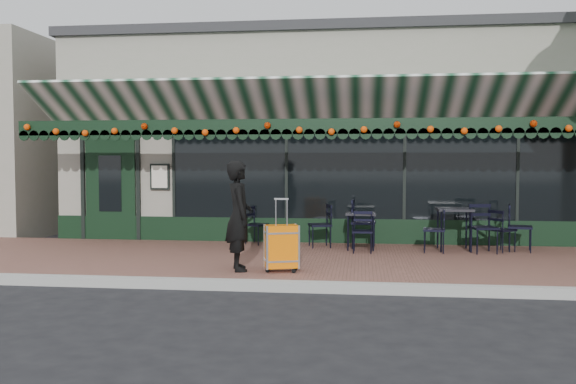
# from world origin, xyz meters

# --- Properties ---
(ground) EXTENTS (80.00, 80.00, 0.00)m
(ground) POSITION_xyz_m (0.00, 0.00, 0.00)
(ground) COLOR black
(ground) RESTS_ON ground
(sidewalk) EXTENTS (18.00, 4.00, 0.15)m
(sidewalk) POSITION_xyz_m (0.00, 2.00, 0.07)
(sidewalk) COLOR brown
(sidewalk) RESTS_ON ground
(curb) EXTENTS (18.00, 0.16, 0.15)m
(curb) POSITION_xyz_m (0.00, -0.08, 0.07)
(curb) COLOR #9E9E99
(curb) RESTS_ON ground
(restaurant_building) EXTENTS (12.00, 9.60, 4.50)m
(restaurant_building) POSITION_xyz_m (0.00, 7.84, 2.27)
(restaurant_building) COLOR gray
(restaurant_building) RESTS_ON ground
(woman) EXTENTS (0.59, 0.72, 1.69)m
(woman) POSITION_xyz_m (-1.33, 0.67, 0.99)
(woman) COLOR black
(woman) RESTS_ON sidewalk
(suitcase) EXTENTS (0.55, 0.41, 1.11)m
(suitcase) POSITION_xyz_m (-0.66, 0.63, 0.52)
(suitcase) COLOR orange
(suitcase) RESTS_ON sidewalk
(cafe_table_a) EXTENTS (0.65, 0.65, 0.80)m
(cafe_table_a) POSITION_xyz_m (2.28, 3.21, 0.87)
(cafe_table_a) COLOR black
(cafe_table_a) RESTS_ON sidewalk
(cafe_table_b) EXTENTS (0.57, 0.57, 0.70)m
(cafe_table_b) POSITION_xyz_m (0.53, 3.15, 0.78)
(cafe_table_b) COLOR black
(cafe_table_b) RESTS_ON sidewalk
(chair_a_left) EXTENTS (0.46, 0.46, 0.82)m
(chair_a_left) POSITION_xyz_m (1.88, 2.90, 0.56)
(chair_a_left) COLOR black
(chair_a_left) RESTS_ON sidewalk
(chair_a_right) EXTENTS (0.53, 0.53, 0.89)m
(chair_a_right) POSITION_xyz_m (3.48, 3.23, 0.59)
(chair_a_right) COLOR black
(chair_a_right) RESTS_ON sidewalk
(chair_a_front) EXTENTS (0.53, 0.53, 0.91)m
(chair_a_front) POSITION_xyz_m (2.77, 2.94, 0.60)
(chair_a_front) COLOR black
(chair_a_front) RESTS_ON sidewalk
(chair_a_extra) EXTENTS (0.56, 0.56, 0.80)m
(chair_a_extra) POSITION_xyz_m (3.14, 3.14, 0.55)
(chair_a_extra) COLOR black
(chair_a_extra) RESTS_ON sidewalk
(chair_b_left) EXTENTS (0.53, 0.53, 0.85)m
(chair_b_left) POSITION_xyz_m (-0.26, 3.31, 0.58)
(chair_b_left) COLOR black
(chair_b_left) RESTS_ON sidewalk
(chair_b_right) EXTENTS (0.51, 0.51, 0.96)m
(chair_b_right) POSITION_xyz_m (0.59, 3.34, 0.63)
(chair_b_right) COLOR black
(chair_b_right) RESTS_ON sidewalk
(chair_b_front) EXTENTS (0.40, 0.40, 0.77)m
(chair_b_front) POSITION_xyz_m (0.57, 2.70, 0.53)
(chair_b_front) COLOR black
(chair_b_front) RESTS_ON sidewalk
(chair_solo) EXTENTS (0.51, 0.51, 0.77)m
(chair_solo) POSITION_xyz_m (-1.57, 3.61, 0.54)
(chair_solo) COLOR black
(chair_solo) RESTS_ON sidewalk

